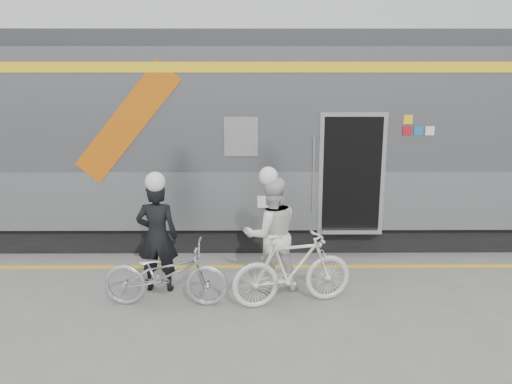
{
  "coord_description": "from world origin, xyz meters",
  "views": [
    {
      "loc": [
        0.36,
        -6.87,
        3.56
      ],
      "look_at": [
        0.42,
        1.6,
        1.5
      ],
      "focal_mm": 38.0,
      "sensor_mm": 36.0,
      "label": 1
    }
  ],
  "objects_px": {
    "woman": "(271,234)",
    "bicycle_right": "(293,269)",
    "man": "(157,237)",
    "bicycle_left": "(166,274)"
  },
  "relations": [
    {
      "from": "woman",
      "to": "bicycle_right",
      "type": "xyz_separation_m",
      "value": [
        0.3,
        -0.55,
        -0.36
      ]
    },
    {
      "from": "bicycle_left",
      "to": "woman",
      "type": "bearing_deg",
      "value": -68.94
    },
    {
      "from": "bicycle_right",
      "to": "woman",
      "type": "bearing_deg",
      "value": 14.29
    },
    {
      "from": "woman",
      "to": "bicycle_right",
      "type": "bearing_deg",
      "value": 104.29
    },
    {
      "from": "bicycle_right",
      "to": "man",
      "type": "bearing_deg",
      "value": 61.04
    },
    {
      "from": "bicycle_left",
      "to": "woman",
      "type": "height_order",
      "value": "woman"
    },
    {
      "from": "man",
      "to": "bicycle_left",
      "type": "xyz_separation_m",
      "value": [
        0.2,
        -0.55,
        -0.4
      ]
    },
    {
      "from": "woman",
      "to": "bicycle_right",
      "type": "height_order",
      "value": "woman"
    },
    {
      "from": "woman",
      "to": "man",
      "type": "bearing_deg",
      "value": -14.13
    },
    {
      "from": "man",
      "to": "bicycle_left",
      "type": "distance_m",
      "value": 0.71
    }
  ]
}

